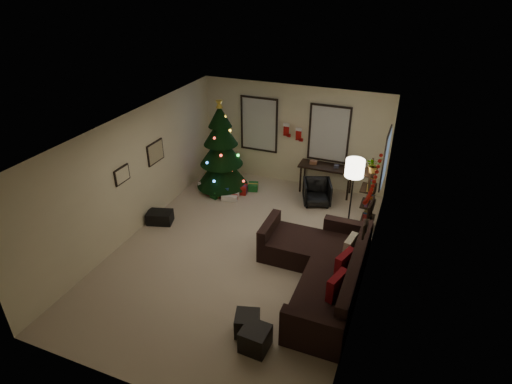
% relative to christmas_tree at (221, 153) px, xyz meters
% --- Properties ---
extents(floor, '(7.00, 7.00, 0.00)m').
position_rel_christmas_tree_xyz_m(floor, '(1.58, -2.39, -1.04)').
color(floor, '#BBA68D').
rests_on(floor, ground).
extents(ceiling, '(7.00, 7.00, 0.00)m').
position_rel_christmas_tree_xyz_m(ceiling, '(1.58, -2.39, 1.66)').
color(ceiling, white).
rests_on(ceiling, floor).
extents(wall_back, '(5.00, 0.00, 5.00)m').
position_rel_christmas_tree_xyz_m(wall_back, '(1.58, 1.11, 0.31)').
color(wall_back, beige).
rests_on(wall_back, floor).
extents(wall_front, '(5.00, 0.00, 5.00)m').
position_rel_christmas_tree_xyz_m(wall_front, '(1.58, -5.89, 0.31)').
color(wall_front, beige).
rests_on(wall_front, floor).
extents(wall_left, '(0.00, 7.00, 7.00)m').
position_rel_christmas_tree_xyz_m(wall_left, '(-0.92, -2.39, 0.31)').
color(wall_left, beige).
rests_on(wall_left, floor).
extents(wall_right, '(0.00, 7.00, 7.00)m').
position_rel_christmas_tree_xyz_m(wall_right, '(4.08, -2.39, 0.31)').
color(wall_right, beige).
rests_on(wall_right, floor).
extents(window_back_left, '(1.05, 0.06, 1.50)m').
position_rel_christmas_tree_xyz_m(window_back_left, '(0.63, 1.08, 0.51)').
color(window_back_left, '#728CB2').
rests_on(window_back_left, wall_back).
extents(window_back_right, '(1.05, 0.06, 1.50)m').
position_rel_christmas_tree_xyz_m(window_back_right, '(2.53, 1.08, 0.51)').
color(window_back_right, '#728CB2').
rests_on(window_back_right, wall_back).
extents(window_right_wall, '(0.06, 0.90, 1.30)m').
position_rel_christmas_tree_xyz_m(window_right_wall, '(4.05, 0.16, 0.46)').
color(window_right_wall, '#728CB2').
rests_on(window_right_wall, wall_right).
extents(christmas_tree, '(1.35, 1.35, 2.52)m').
position_rel_christmas_tree_xyz_m(christmas_tree, '(0.00, 0.00, 0.00)').
color(christmas_tree, black).
rests_on(christmas_tree, floor).
extents(presents, '(1.50, 1.01, 0.30)m').
position_rel_christmas_tree_xyz_m(presents, '(0.17, -0.16, -0.93)').
color(presents, silver).
rests_on(presents, floor).
extents(sofa, '(2.09, 3.02, 0.92)m').
position_rel_christmas_tree_xyz_m(sofa, '(3.39, -2.73, -0.74)').
color(sofa, black).
rests_on(sofa, floor).
extents(pillow_red_a, '(0.27, 0.50, 0.49)m').
position_rel_christmas_tree_xyz_m(pillow_red_a, '(3.79, -3.48, -0.40)').
color(pillow_red_a, maroon).
rests_on(pillow_red_a, sofa).
extents(pillow_red_b, '(0.28, 0.50, 0.48)m').
position_rel_christmas_tree_xyz_m(pillow_red_b, '(3.79, -2.83, -0.40)').
color(pillow_red_b, maroon).
rests_on(pillow_red_b, sofa).
extents(pillow_cream, '(0.20, 0.46, 0.44)m').
position_rel_christmas_tree_xyz_m(pillow_cream, '(3.79, -2.28, -0.41)').
color(pillow_cream, '#BCB199').
rests_on(pillow_cream, sofa).
extents(ottoman_near, '(0.48, 0.48, 0.37)m').
position_rel_christmas_tree_xyz_m(ottoman_near, '(2.55, -4.37, -0.86)').
color(ottoman_near, black).
rests_on(ottoman_near, floor).
extents(ottoman_far, '(0.45, 0.45, 0.40)m').
position_rel_christmas_tree_xyz_m(ottoman_far, '(2.79, -4.62, -0.84)').
color(ottoman_far, black).
rests_on(ottoman_far, floor).
extents(desk, '(1.42, 0.51, 0.76)m').
position_rel_christmas_tree_xyz_m(desk, '(2.60, 0.83, -0.37)').
color(desk, black).
rests_on(desk, floor).
extents(desk_chair, '(0.77, 0.75, 0.63)m').
position_rel_christmas_tree_xyz_m(desk_chair, '(2.53, 0.18, -0.73)').
color(desk_chair, black).
rests_on(desk_chair, floor).
extents(bookshelf, '(0.30, 0.50, 1.70)m').
position_rel_christmas_tree_xyz_m(bookshelf, '(3.88, -0.64, -0.22)').
color(bookshelf, black).
rests_on(bookshelf, floor).
extents(potted_plant, '(0.52, 0.52, 0.44)m').
position_rel_christmas_tree_xyz_m(potted_plant, '(3.88, -0.82, 0.74)').
color(potted_plant, '#4C4C4C').
rests_on(potted_plant, bookshelf).
extents(floor_lamp, '(0.39, 0.39, 1.85)m').
position_rel_christmas_tree_xyz_m(floor_lamp, '(3.53, -0.96, 0.50)').
color(floor_lamp, black).
rests_on(floor_lamp, floor).
extents(art_map, '(0.04, 0.60, 0.50)m').
position_rel_christmas_tree_xyz_m(art_map, '(-0.90, -1.55, 0.50)').
color(art_map, black).
rests_on(art_map, wall_left).
extents(art_abstract, '(0.04, 0.45, 0.35)m').
position_rel_christmas_tree_xyz_m(art_abstract, '(-0.90, -2.77, 0.48)').
color(art_abstract, black).
rests_on(art_abstract, wall_left).
extents(gallery, '(0.03, 1.25, 0.54)m').
position_rel_christmas_tree_xyz_m(gallery, '(4.06, -2.47, 0.53)').
color(gallery, black).
rests_on(gallery, wall_right).
extents(garland, '(0.08, 1.90, 0.30)m').
position_rel_christmas_tree_xyz_m(garland, '(4.03, -2.31, 1.05)').
color(garland, '#A5140C').
rests_on(garland, wall_right).
extents(stocking_left, '(0.20, 0.05, 0.36)m').
position_rel_christmas_tree_xyz_m(stocking_left, '(1.44, 0.96, 0.51)').
color(stocking_left, '#990F0C').
rests_on(stocking_left, wall_back).
extents(stocking_right, '(0.20, 0.05, 0.36)m').
position_rel_christmas_tree_xyz_m(stocking_right, '(1.77, 0.98, 0.43)').
color(stocking_right, '#990F0C').
rests_on(stocking_right, wall_back).
extents(storage_bin, '(0.66, 0.53, 0.29)m').
position_rel_christmas_tree_xyz_m(storage_bin, '(-0.63, -2.05, -0.90)').
color(storage_bin, black).
rests_on(storage_bin, floor).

